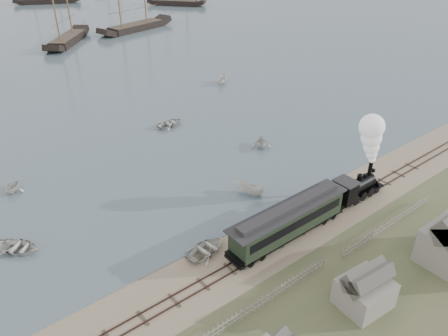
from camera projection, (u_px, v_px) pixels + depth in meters
ground at (249, 240)px, 43.28m from camera, size 600.00×600.00×0.00m
rail_track at (262, 251)px, 41.90m from camera, size 120.00×1.80×0.16m
picket_fence_west at (245, 317)px, 35.07m from camera, size 19.00×0.10×1.20m
picket_fence_east at (388, 228)px, 44.90m from camera, size 15.00×0.10×1.20m
shed_mid at (362, 304)px, 36.24m from camera, size 4.00×3.50×3.60m
locomotive at (368, 162)px, 48.01m from camera, size 7.59×2.84×9.47m
passenger_coach at (288, 220)px, 42.61m from camera, size 14.17×2.73×3.44m
beached_dinghy at (206, 249)px, 41.48m from camera, size 3.79×4.84×0.91m
rowboat_0 at (17, 247)px, 41.62m from camera, size 5.42×5.25×0.92m
rowboat_1 at (12, 187)px, 50.25m from camera, size 3.72×3.75×1.49m
rowboat_2 at (249, 189)px, 49.92m from camera, size 3.74×2.51×1.35m
rowboat_3 at (170, 123)px, 66.05m from camera, size 3.36×4.52×0.90m
rowboat_4 at (261, 142)px, 59.86m from camera, size 4.22×4.14×1.69m
rowboat_5 at (222, 80)px, 82.16m from camera, size 3.10×3.61×1.35m
schooner_3 at (61, 0)px, 102.99m from camera, size 17.51×18.81×20.00m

